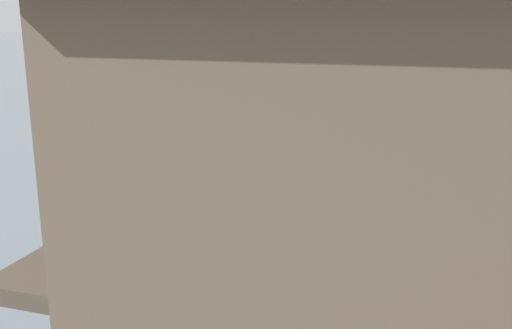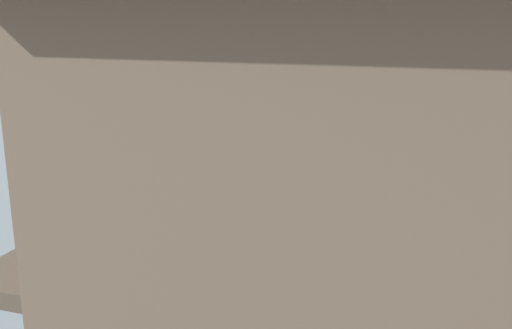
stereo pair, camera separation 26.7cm
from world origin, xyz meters
The scene contains 14 objects.
boat_moored_nearest centered at (3.98, 46.25, 0.20)m, with size 1.47×4.32×0.59m.
boat_moored_second centered at (3.87, 52.82, 0.16)m, with size 1.76×4.16×0.49m.
boat_moored_third centered at (5.05, 40.68, 0.13)m, with size 1.50×4.71×0.40m.
boat_moored_far centered at (2.81, 24.87, 0.15)m, with size 2.49×4.71×0.46m.
boat_midriver_drifting centered at (5.02, 33.95, 0.12)m, with size 1.65×5.84×0.36m.
house_waterfront_nearest centered at (9.74, 2.66, 5.18)m, with size 5.96×5.94×8.74m.
house_waterfront_second centered at (10.16, 9.24, 3.86)m, with size 6.80×7.42×6.14m.
house_waterfront_tall centered at (10.03, 16.66, 3.86)m, with size 6.55×7.22×6.14m.
house_waterfront_narrow centered at (9.51, 24.57, 3.86)m, with size 5.50×7.62×6.14m.
house_waterfront_far centered at (10.23, 32.11, 5.16)m, with size 6.96×7.48×8.74m.
house_waterfront_end centered at (9.47, 39.09, 3.87)m, with size 5.42×7.08×6.14m.
mooring_post_dock_mid centered at (6.62, 13.77, 1.30)m, with size 0.20×0.20×0.87m, color #473828.
stone_bridge centered at (0.00, 73.46, 3.58)m, with size 28.07×2.40×5.37m.
hill_far_west centered at (-21.47, 96.16, 10.11)m, with size 45.41×45.41×20.23m, color #5B6B5B.
Camera 1 is at (10.20, -3.38, 8.32)m, focal length 41.51 mm.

